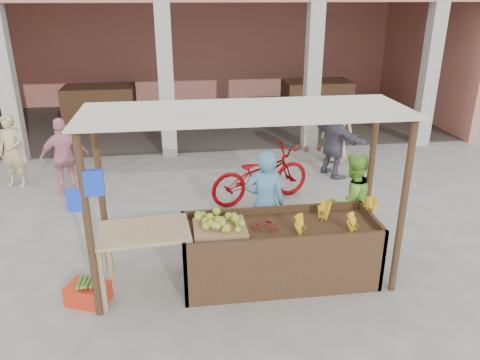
{
  "coord_description": "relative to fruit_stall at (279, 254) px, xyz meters",
  "views": [
    {
      "loc": [
        -0.77,
        -5.4,
        3.7
      ],
      "look_at": [
        0.13,
        1.2,
        1.03
      ],
      "focal_mm": 35.0,
      "sensor_mm": 36.0,
      "label": 1
    }
  ],
  "objects": [
    {
      "name": "ground",
      "position": [
        -0.5,
        0.0,
        -0.4
      ],
      "size": [
        60.0,
        60.0,
        0.0
      ],
      "primitive_type": "plane",
      "color": "slate",
      "rests_on": "ground"
    },
    {
      "name": "market_building",
      "position": [
        -0.45,
        8.93,
        2.3
      ],
      "size": [
        14.4,
        6.4,
        4.2
      ],
      "color": "tan",
      "rests_on": "ground"
    },
    {
      "name": "fruit_stall",
      "position": [
        0.0,
        0.0,
        0.0
      ],
      "size": [
        2.6,
        0.95,
        0.8
      ],
      "primitive_type": "cube",
      "color": "#4A2F1D",
      "rests_on": "ground"
    },
    {
      "name": "stall_awning",
      "position": [
        -0.51,
        0.06,
        1.58
      ],
      "size": [
        4.09,
        1.35,
        2.39
      ],
      "color": "#4A2F1D",
      "rests_on": "ground"
    },
    {
      "name": "banana_heap",
      "position": [
        0.74,
        -0.02,
        0.51
      ],
      "size": [
        1.18,
        0.64,
        0.21
      ],
      "primitive_type": null,
      "color": "yellow",
      "rests_on": "fruit_stall"
    },
    {
      "name": "melon_tray",
      "position": [
        -0.8,
        0.03,
        0.49
      ],
      "size": [
        0.69,
        0.6,
        0.19
      ],
      "color": "#A77C56",
      "rests_on": "fruit_stall"
    },
    {
      "name": "berry_heap",
      "position": [
        -0.18,
        -0.02,
        0.46
      ],
      "size": [
        0.41,
        0.33,
        0.13
      ],
      "primitive_type": "ellipsoid",
      "color": "maroon",
      "rests_on": "fruit_stall"
    },
    {
      "name": "side_table",
      "position": [
        -1.77,
        -0.06,
        0.38
      ],
      "size": [
        1.2,
        0.85,
        0.92
      ],
      "rotation": [
        0.0,
        0.0,
        0.08
      ],
      "color": "tan",
      "rests_on": "ground"
    },
    {
      "name": "papaya_pile",
      "position": [
        -1.77,
        -0.06,
        0.63
      ],
      "size": [
        0.72,
        0.41,
        0.21
      ],
      "primitive_type": null,
      "color": "#4C912F",
      "rests_on": "side_table"
    },
    {
      "name": "red_crate",
      "position": [
        -2.52,
        -0.18,
        -0.27
      ],
      "size": [
        0.6,
        0.52,
        0.26
      ],
      "primitive_type": "cube",
      "rotation": [
        0.0,
        0.0,
        -0.4
      ],
      "color": "red",
      "rests_on": "ground"
    },
    {
      "name": "plantain_bundle",
      "position": [
        -2.52,
        -0.18,
        -0.1
      ],
      "size": [
        0.37,
        0.26,
        0.07
      ],
      "primitive_type": null,
      "color": "#4F8C33",
      "rests_on": "red_crate"
    },
    {
      "name": "produce_sacks",
      "position": [
        1.95,
        5.52,
        -0.1
      ],
      "size": [
        0.98,
        0.73,
        0.59
      ],
      "color": "maroon",
      "rests_on": "ground"
    },
    {
      "name": "vendor_blue",
      "position": [
        -0.07,
        0.75,
        0.47
      ],
      "size": [
        0.73,
        0.59,
        1.74
      ],
      "primitive_type": "imported",
      "rotation": [
        0.0,
        0.0,
        2.96
      ],
      "color": "#589CD0",
      "rests_on": "ground"
    },
    {
      "name": "vendor_green",
      "position": [
        1.27,
        0.75,
        0.4
      ],
      "size": [
        0.85,
        0.61,
        1.61
      ],
      "primitive_type": "imported",
      "rotation": [
        0.0,
        0.0,
        3.37
      ],
      "color": "#88D943",
      "rests_on": "ground"
    },
    {
      "name": "motorcycle",
      "position": [
        0.21,
        2.65,
        0.15
      ],
      "size": [
        1.33,
        2.21,
        1.09
      ],
      "primitive_type": "imported",
      "rotation": [
        0.0,
        0.0,
        1.88
      ],
      "color": "#8A0508",
      "rests_on": "ground"
    },
    {
      "name": "shopper_b",
      "position": [
        -3.46,
        3.44,
        0.42
      ],
      "size": [
        1.07,
        0.76,
        1.64
      ],
      "primitive_type": "imported",
      "rotation": [
        0.0,
        0.0,
        3.43
      ],
      "color": "pink",
      "rests_on": "ground"
    },
    {
      "name": "shopper_c",
      "position": [
        2.33,
        4.58,
        0.47
      ],
      "size": [
        1.0,
        0.93,
        1.74
      ],
      "primitive_type": "imported",
      "rotation": [
        0.0,
        0.0,
        2.51
      ],
      "color": "tan",
      "rests_on": "ground"
    },
    {
      "name": "shopper_d",
      "position": [
        2.0,
        3.75,
        0.49
      ],
      "size": [
        1.17,
        1.77,
        1.78
      ],
      "primitive_type": "imported",
      "rotation": [
        0.0,
        0.0,
        1.9
      ],
      "color": "#545261",
      "rests_on": "ground"
    },
    {
      "name": "shopper_e",
      "position": [
        -4.61,
        4.04,
        0.37
      ],
      "size": [
        0.67,
        0.58,
        1.55
      ],
      "primitive_type": "imported",
      "rotation": [
        0.0,
        0.0,
        -0.27
      ],
      "color": "#D1B87E",
      "rests_on": "ground"
    }
  ]
}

